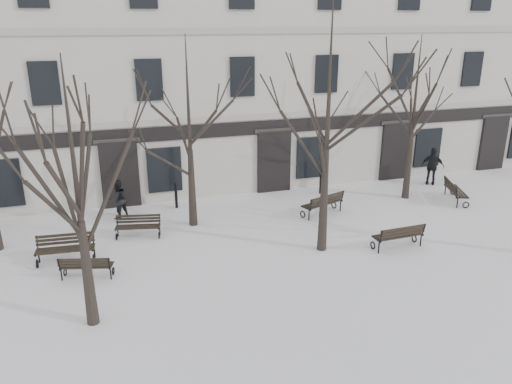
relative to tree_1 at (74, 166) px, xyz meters
name	(u,v)px	position (x,y,z in m)	size (l,w,h in m)	color
ground	(251,280)	(4.76, 0.98, -4.40)	(100.00, 100.00, 0.00)	white
building	(178,66)	(4.76, 13.94, 1.11)	(40.40, 10.20, 11.40)	#B4AFA6
tree_1	(74,166)	(0.00, 0.00, 0.00)	(4.93, 4.93, 7.05)	black
tree_2	(329,94)	(7.79, 2.35, 1.09)	(6.15, 6.15, 8.79)	black
tree_5	(188,111)	(3.84, 5.95, 0.16)	(5.11, 5.11, 7.30)	black
tree_6	(415,100)	(13.73, 6.23, 0.09)	(5.03, 5.03, 7.19)	black
bench_0	(65,248)	(-0.84, 4.03, -3.89)	(1.93, 0.83, 0.95)	black
bench_1	(86,266)	(-0.17, 2.61, -3.96)	(1.69, 0.97, 0.81)	black
bench_2	(399,235)	(10.42, 1.61, -3.90)	(1.88, 0.75, 0.93)	black
bench_3	(138,226)	(1.65, 5.40, -3.95)	(1.73, 0.93, 0.83)	black
bench_4	(323,203)	(9.22, 5.39, -3.88)	(2.00, 1.27, 0.96)	black
bench_5	(455,190)	(15.55, 5.17, -3.89)	(1.28, 1.95, 0.94)	black
bollard_a	(176,195)	(3.49, 8.04, -3.80)	(0.14, 0.14, 1.13)	black
bollard_b	(321,182)	(10.24, 7.93, -3.83)	(0.14, 0.14, 1.06)	black
pedestrian_b	(120,218)	(1.06, 7.55, -4.40)	(0.80, 0.62, 1.64)	black
pedestrian_c	(430,184)	(16.03, 7.54, -4.40)	(1.10, 0.46, 1.87)	black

